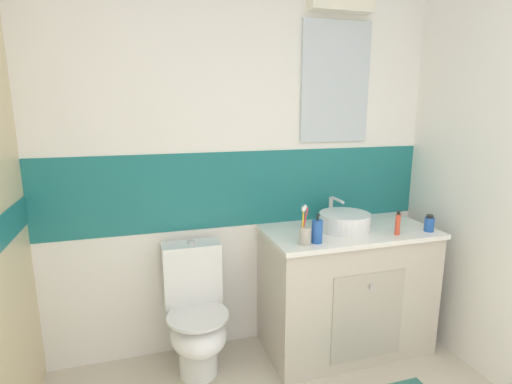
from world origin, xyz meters
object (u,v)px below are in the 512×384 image
(toothbrush_cup, at_px, (305,234))
(lotion_bottle_short, at_px, (429,224))
(soap_dispenser, at_px, (317,231))
(toilet, at_px, (196,315))
(sink_basin, at_px, (344,221))
(toothpaste_tube_upright, at_px, (398,224))

(toothbrush_cup, bearing_deg, lotion_bottle_short, -0.55)
(soap_dispenser, bearing_deg, toilet, 162.27)
(toothbrush_cup, bearing_deg, sink_basin, 26.81)
(toothbrush_cup, distance_m, toothpaste_tube_upright, 0.62)
(sink_basin, xyz_separation_m, toothpaste_tube_upright, (0.27, -0.19, 0.01))
(sink_basin, xyz_separation_m, toilet, (-0.97, 0.04, -0.54))
(sink_basin, bearing_deg, soap_dispenser, -147.47)
(lotion_bottle_short, bearing_deg, soap_dispenser, 179.16)
(sink_basin, relative_size, toothbrush_cup, 1.61)
(toilet, bearing_deg, toothbrush_cup, -20.10)
(toothbrush_cup, xyz_separation_m, lotion_bottle_short, (0.86, -0.01, -0.01))
(sink_basin, bearing_deg, toothbrush_cup, -153.19)
(lotion_bottle_short, bearing_deg, toothpaste_tube_upright, 179.93)
(toothpaste_tube_upright, relative_size, lotion_bottle_short, 1.38)
(toothpaste_tube_upright, height_order, lotion_bottle_short, toothpaste_tube_upright)
(toilet, xyz_separation_m, toothbrush_cup, (0.62, -0.23, 0.54))
(lotion_bottle_short, bearing_deg, toothbrush_cup, 179.45)
(soap_dispenser, relative_size, lotion_bottle_short, 1.63)
(toothbrush_cup, xyz_separation_m, toothpaste_tube_upright, (0.62, -0.01, 0.01))
(soap_dispenser, relative_size, toothpaste_tube_upright, 1.18)
(toilet, relative_size, soap_dispenser, 4.58)
(toilet, bearing_deg, lotion_bottle_short, -8.98)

